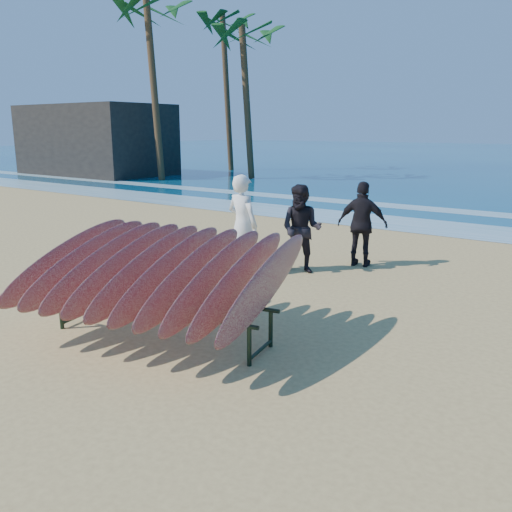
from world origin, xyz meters
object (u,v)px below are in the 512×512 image
Objects in this scene: surfboard_rack at (159,271)px; person_white at (243,225)px; palm_mid at (247,39)px; building at (96,140)px; person_dark_b at (362,224)px; person_dark_a at (301,229)px; palm_right at (226,25)px; palm_left at (151,14)px.

person_white reaches higher than surfboard_rack.
building is at bearing -164.35° from palm_mid.
person_dark_b is at bearing -26.61° from building.
surfboard_rack is 4.09m from person_dark_a.
palm_mid is (-13.21, 19.62, 6.47)m from surfboard_rack.
building is 11.05m from palm_right.
person_dark_a is at bearing 82.57° from surfboard_rack.
surfboard_rack is 0.36× the size of palm_right.
person_white is at bearing -39.39° from palm_left.
palm_left is 0.93× the size of palm_right.
palm_left is (-16.60, 16.03, 7.53)m from surfboard_rack.
palm_right is (4.80, 6.97, 7.10)m from building.
palm_right reaches higher than palm_mid.
person_dark_b is (1.64, 1.90, -0.09)m from person_white.
person_dark_a is 0.19× the size of palm_left.
surfboard_rack is 0.39× the size of building.
palm_right is (-1.44, 7.87, 0.71)m from palm_left.
surfboard_rack is 0.44× the size of palm_mid.
palm_left is at bearing -79.66° from palm_right.
person_white is 0.21× the size of palm_left.
person_white is 1.16m from person_dark_a.
palm_right reaches higher than palm_left.
person_dark_a is 0.99× the size of person_dark_b.
person_white reaches higher than person_dark_a.
person_dark_b is at bearing -46.40° from palm_mid.
person_dark_b is 0.17× the size of palm_right.
person_dark_a is at bearing -133.21° from person_white.
building is at bearing 171.84° from palm_left.
building reaches higher than person_white.
person_dark_a is 26.00m from building.
building reaches higher than surfboard_rack.
person_dark_b is at bearing -124.11° from person_white.
person_dark_a is at bearing -48.11° from palm_right.
person_white is 0.19× the size of palm_right.
person_dark_a is 21.25m from palm_mid.
palm_left is at bearing -44.35° from person_dark_b.
building is 11.33m from palm_mid.
palm_left is (-17.09, 10.79, 7.59)m from person_dark_b.
palm_left reaches higher than person_white.
palm_right is at bearing 55.45° from building.
person_dark_a is 27.88m from palm_right.
building is at bearing -25.39° from person_white.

